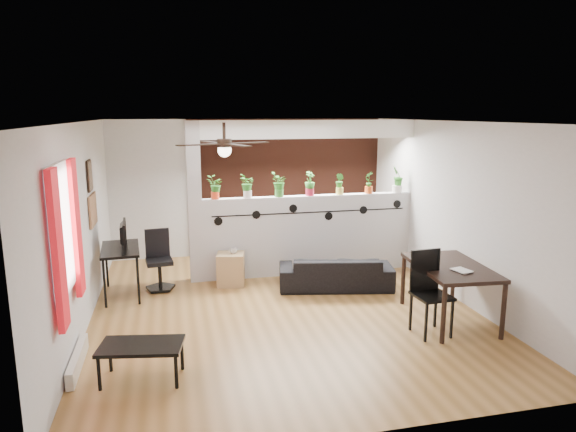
{
  "coord_description": "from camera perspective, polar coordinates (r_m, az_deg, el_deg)",
  "views": [
    {
      "loc": [
        -1.47,
        -6.71,
        2.72
      ],
      "look_at": [
        0.22,
        0.6,
        1.2
      ],
      "focal_mm": 32.0,
      "sensor_mm": 36.0,
      "label": 1
    }
  ],
  "objects": [
    {
      "name": "coffee_table",
      "position": [
        5.64,
        -16.0,
        -13.93
      ],
      "size": [
        0.91,
        0.61,
        0.39
      ],
      "color": "black",
      "rests_on": "ground"
    },
    {
      "name": "ceiling_header",
      "position": [
        8.52,
        2.49,
        9.61
      ],
      "size": [
        3.6,
        0.18,
        0.3
      ],
      "primitive_type": "cube",
      "color": "white",
      "rests_on": "room_shell"
    },
    {
      "name": "potted_plant_1",
      "position": [
        8.38,
        -4.53,
        3.44
      ],
      "size": [
        0.17,
        0.21,
        0.39
      ],
      "color": "white",
      "rests_on": "partition_wall"
    },
    {
      "name": "potted_plant_0",
      "position": [
        8.32,
        -8.12,
        3.25
      ],
      "size": [
        0.2,
        0.17,
        0.38
      ],
      "color": "red",
      "rests_on": "partition_wall"
    },
    {
      "name": "potted_plant_4",
      "position": [
        8.75,
        5.77,
        3.66
      ],
      "size": [
        0.2,
        0.22,
        0.36
      ],
      "color": "#D4C34A",
      "rests_on": "partition_wall"
    },
    {
      "name": "cube_shelf",
      "position": [
        8.29,
        -6.38,
        -5.89
      ],
      "size": [
        0.49,
        0.45,
        0.52
      ],
      "primitive_type": "cube",
      "rotation": [
        0.0,
        0.0,
        -0.18
      ],
      "color": "#A17F55",
      "rests_on": "ground"
    },
    {
      "name": "room_shell",
      "position": [
        7.02,
        -0.63,
        -0.25
      ],
      "size": [
        6.3,
        7.1,
        2.9
      ],
      "color": "brown",
      "rests_on": "ground"
    },
    {
      "name": "pier_column",
      "position": [
        8.34,
        -10.33,
        1.44
      ],
      "size": [
        0.22,
        0.2,
        2.6
      ],
      "primitive_type": "cube",
      "color": "#BCBCC1",
      "rests_on": "ground"
    },
    {
      "name": "folding_chair",
      "position": [
        6.68,
        15.32,
        -7.34
      ],
      "size": [
        0.45,
        0.45,
        1.05
      ],
      "color": "black",
      "rests_on": "ground"
    },
    {
      "name": "ceiling_fan",
      "position": [
        6.46,
        -7.08,
        7.74
      ],
      "size": [
        1.19,
        1.19,
        0.43
      ],
      "color": "black",
      "rests_on": "room_shell"
    },
    {
      "name": "dining_table",
      "position": [
        7.09,
        17.61,
        -5.85
      ],
      "size": [
        0.95,
        1.46,
        0.76
      ],
      "color": "black",
      "rests_on": "ground"
    },
    {
      "name": "office_chair",
      "position": [
        8.26,
        -14.13,
        -5.18
      ],
      "size": [
        0.48,
        0.48,
        0.92
      ],
      "color": "black",
      "rests_on": "ground"
    },
    {
      "name": "vine_decal",
      "position": [
        8.59,
        2.58,
        0.41
      ],
      "size": [
        3.31,
        0.01,
        0.3
      ],
      "color": "black",
      "rests_on": "partition_wall"
    },
    {
      "name": "window_assembly",
      "position": [
        5.75,
        -23.58,
        -1.71
      ],
      "size": [
        0.09,
        1.3,
        1.55
      ],
      "color": "white",
      "rests_on": "room_shell"
    },
    {
      "name": "book",
      "position": [
        6.77,
        18.21,
        -5.88
      ],
      "size": [
        0.23,
        0.27,
        0.02
      ],
      "primitive_type": "imported",
      "rotation": [
        0.0,
        0.0,
        0.23
      ],
      "color": "gray",
      "rests_on": "dining_table"
    },
    {
      "name": "potted_plant_5",
      "position": [
        8.94,
        8.98,
        3.8
      ],
      "size": [
        0.24,
        0.22,
        0.38
      ],
      "color": "#DA5219",
      "rests_on": "partition_wall"
    },
    {
      "name": "baseboard_heater",
      "position": [
        6.2,
        -22.35,
        -14.59
      ],
      "size": [
        0.08,
        1.0,
        0.18
      ],
      "primitive_type": "cube",
      "color": "silver",
      "rests_on": "ground"
    },
    {
      "name": "computer_desk",
      "position": [
        8.08,
        -18.13,
        -3.85
      ],
      "size": [
        0.61,
        1.06,
        0.74
      ],
      "color": "black",
      "rests_on": "ground"
    },
    {
      "name": "potted_plant_6",
      "position": [
        9.14,
        12.06,
        4.09
      ],
      "size": [
        0.3,
        0.28,
        0.46
      ],
      "color": "silver",
      "rests_on": "partition_wall"
    },
    {
      "name": "framed_art",
      "position": [
        7.74,
        -21.19,
        4.21
      ],
      "size": [
        0.03,
        0.34,
        0.44
      ],
      "color": "#8C7259",
      "rests_on": "room_shell"
    },
    {
      "name": "corkboard",
      "position": [
        7.86,
        -20.86,
        0.64
      ],
      "size": [
        0.03,
        0.6,
        0.45
      ],
      "primitive_type": "cube",
      "color": "#8D6244",
      "rests_on": "room_shell"
    },
    {
      "name": "potted_plant_2",
      "position": [
        8.47,
        -1.0,
        3.61
      ],
      "size": [
        0.24,
        0.26,
        0.41
      ],
      "color": "#39802E",
      "rests_on": "partition_wall"
    },
    {
      "name": "sofa",
      "position": [
        8.16,
        5.32,
        -6.28
      ],
      "size": [
        1.78,
        0.98,
        0.49
      ],
      "primitive_type": "imported",
      "rotation": [
        0.0,
        0.0,
        2.94
      ],
      "color": "black",
      "rests_on": "ground"
    },
    {
      "name": "partition_wall",
      "position": [
        8.76,
        2.39,
        -2.07
      ],
      "size": [
        3.6,
        0.18,
        1.35
      ],
      "primitive_type": "cube",
      "color": "#BCBCC1",
      "rests_on": "ground"
    },
    {
      "name": "monitor",
      "position": [
        8.18,
        -18.12,
        -2.42
      ],
      "size": [
        0.36,
        0.08,
        0.2
      ],
      "primitive_type": "imported",
      "rotation": [
        0.0,
        0.0,
        1.63
      ],
      "color": "black",
      "rests_on": "computer_desk"
    },
    {
      "name": "potted_plant_3",
      "position": [
        8.6,
        2.44,
        3.7
      ],
      "size": [
        0.26,
        0.25,
        0.4
      ],
      "color": "#B51D37",
      "rests_on": "partition_wall"
    },
    {
      "name": "cup",
      "position": [
        8.21,
        -6.08,
        -3.84
      ],
      "size": [
        0.13,
        0.13,
        0.09
      ],
      "primitive_type": "imported",
      "rotation": [
        0.0,
        0.0,
        0.16
      ],
      "color": "gray",
      "rests_on": "cube_shelf"
    },
    {
      "name": "brick_panel",
      "position": [
        10.05,
        0.2,
        3.31
      ],
      "size": [
        3.9,
        0.05,
        2.6
      ],
      "primitive_type": "cube",
      "color": "brown",
      "rests_on": "ground"
    }
  ]
}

